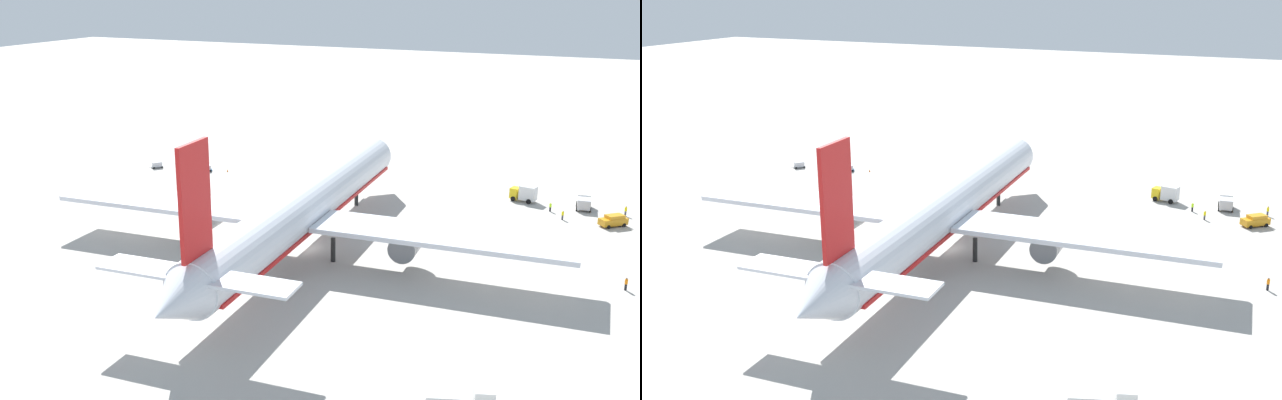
% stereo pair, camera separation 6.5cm
% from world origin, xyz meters
% --- Properties ---
extents(ground_plane, '(600.00, 600.00, 0.00)m').
position_xyz_m(ground_plane, '(0.00, 0.00, 0.00)').
color(ground_plane, '#ADA8A0').
extents(airliner, '(80.27, 78.85, 23.21)m').
position_xyz_m(airliner, '(-1.29, -0.08, 6.78)').
color(airliner, silver).
rests_on(airliner, ground).
extents(service_truck_0, '(3.08, 4.96, 3.05)m').
position_xyz_m(service_truck_0, '(38.47, -25.95, 1.61)').
color(service_truck_0, yellow).
rests_on(service_truck_0, ground).
extents(service_truck_1, '(4.23, 6.84, 2.63)m').
position_xyz_m(service_truck_1, '(-33.34, -32.00, 1.31)').
color(service_truck_1, white).
rests_on(service_truck_1, ground).
extents(service_truck_2, '(4.75, 2.88, 2.32)m').
position_xyz_m(service_truck_2, '(38.13, -36.38, 1.28)').
color(service_truck_2, white).
rests_on(service_truck_2, ground).
extents(service_van, '(4.52, 4.71, 1.97)m').
position_xyz_m(service_van, '(30.35, -41.78, 1.03)').
color(service_van, orange).
rests_on(service_van, ground).
extents(baggage_cart_0, '(2.28, 3.15, 1.35)m').
position_xyz_m(baggage_cart_0, '(6.49, 46.65, 0.74)').
color(baggage_cart_0, '#26598C').
rests_on(baggage_cart_0, ground).
extents(baggage_cart_1, '(2.76, 2.57, 1.33)m').
position_xyz_m(baggage_cart_1, '(31.01, 50.46, 0.73)').
color(baggage_cart_1, gray).
rests_on(baggage_cart_1, ground).
extents(baggage_cart_2, '(2.50, 3.10, 1.33)m').
position_xyz_m(baggage_cart_2, '(32.92, 39.29, 0.73)').
color(baggage_cart_2, '#26598C').
rests_on(baggage_cart_2, ground).
extents(ground_worker_0, '(0.56, 0.56, 1.78)m').
position_xyz_m(ground_worker_0, '(3.45, -44.95, 0.91)').
color(ground_worker_0, black).
rests_on(ground_worker_0, ground).
extents(ground_worker_2, '(0.55, 0.55, 1.78)m').
position_xyz_m(ground_worker_2, '(36.98, -43.37, 0.91)').
color(ground_worker_2, '#3F3F47').
rests_on(ground_worker_2, ground).
extents(ground_worker_4, '(0.51, 0.51, 1.64)m').
position_xyz_m(ground_worker_4, '(34.28, -31.17, 0.83)').
color(ground_worker_4, black).
rests_on(ground_worker_4, ground).
extents(ground_worker_5, '(0.53, 0.53, 1.66)m').
position_xyz_m(ground_worker_5, '(30.40, -33.71, 0.84)').
color(ground_worker_5, '#3F3F47').
rests_on(ground_worker_5, ground).
extents(traffic_cone_3, '(0.36, 0.36, 0.55)m').
position_xyz_m(traffic_cone_3, '(12.51, 39.73, 0.28)').
color(traffic_cone_3, orange).
rests_on(traffic_cone_3, ground).
extents(traffic_cone_4, '(0.36, 0.36, 0.55)m').
position_xyz_m(traffic_cone_4, '(34.32, 34.86, 0.28)').
color(traffic_cone_4, orange).
rests_on(traffic_cone_4, ground).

